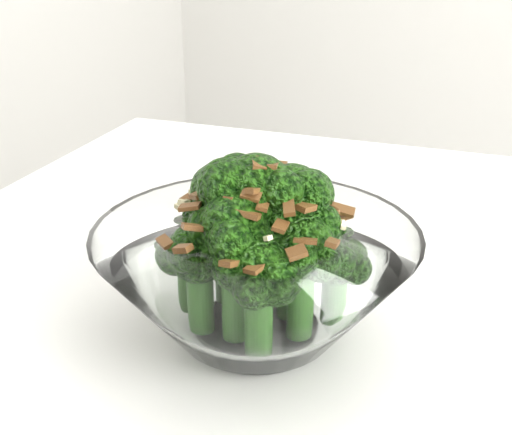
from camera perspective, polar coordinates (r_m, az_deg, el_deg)
The scene contains 1 object.
broccoli_dish at distance 0.51m, azimuth -0.06°, elevation -4.26°, with size 0.23×0.23×0.14m.
Camera 1 is at (0.06, -0.48, 1.04)m, focal length 50.00 mm.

